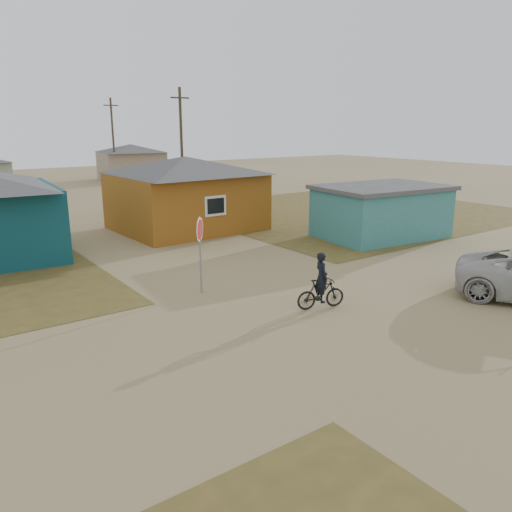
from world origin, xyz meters
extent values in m
plane|color=#948055|center=(0.00, 0.00, 0.00)|extent=(120.00, 120.00, 0.00)
cube|color=brown|center=(14.00, 13.00, 0.01)|extent=(20.00, 18.00, 0.00)
cube|color=#8F5316|center=(2.50, 14.00, 1.50)|extent=(7.21, 6.24, 3.00)
pyramid|color=#3E3E40|center=(2.50, 14.00, 3.45)|extent=(7.72, 6.76, 0.90)
cube|color=silver|center=(2.50, 10.97, 1.65)|extent=(1.20, 0.06, 1.00)
cube|color=black|center=(2.50, 10.94, 1.65)|extent=(0.95, 0.04, 0.75)
cube|color=teal|center=(9.50, 6.50, 1.20)|extent=(6.39, 4.61, 2.40)
cube|color=#3E3E40|center=(9.50, 6.50, 2.50)|extent=(6.71, 4.93, 0.20)
cube|color=gray|center=(10.00, 40.00, 1.40)|extent=(6.41, 5.50, 2.80)
pyramid|color=#3E3E40|center=(10.00, 40.00, 3.20)|extent=(6.95, 6.05, 0.80)
cylinder|color=#413627|center=(6.50, 22.00, 4.00)|extent=(0.20, 0.20, 8.00)
cube|color=#413627|center=(6.50, 22.00, 7.30)|extent=(1.40, 0.10, 0.10)
cylinder|color=#413627|center=(7.50, 38.00, 4.00)|extent=(0.20, 0.20, 8.00)
cube|color=#413627|center=(7.50, 38.00, 7.30)|extent=(1.40, 0.10, 0.10)
cylinder|color=gray|center=(-2.24, 4.13, 1.17)|extent=(0.07, 0.07, 2.34)
imported|color=black|center=(0.01, 0.68, 0.47)|extent=(1.64, 0.88, 0.95)
imported|color=black|center=(0.01, 0.68, 1.01)|extent=(0.52, 0.65, 1.56)
camera|label=1|loc=(-10.11, -9.95, 5.50)|focal=35.00mm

